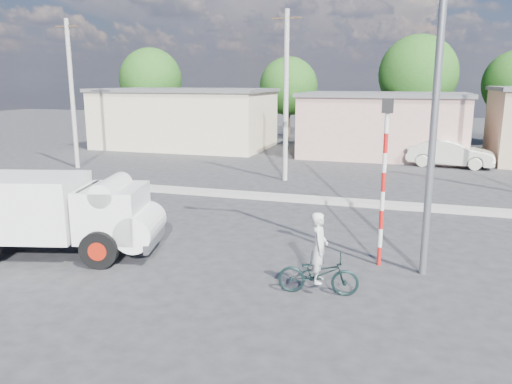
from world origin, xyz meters
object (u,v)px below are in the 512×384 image
(car_cream, at_px, (450,153))
(cyclist, at_px, (319,260))
(traffic_pole, at_px, (384,169))
(streetlight, at_px, (430,73))
(truck, at_px, (60,212))
(bicycle, at_px, (318,274))

(car_cream, bearing_deg, cyclist, 175.58)
(car_cream, xyz_separation_m, traffic_pole, (-2.79, -17.07, 1.82))
(car_cream, relative_size, streetlight, 0.52)
(truck, height_order, cyclist, truck)
(traffic_pole, bearing_deg, truck, -167.91)
(bicycle, height_order, cyclist, cyclist)
(bicycle, height_order, streetlight, streetlight)
(streetlight, bearing_deg, bicycle, -137.22)
(truck, xyz_separation_m, cyclist, (7.32, -0.47, -0.43))
(traffic_pole, height_order, streetlight, streetlight)
(bicycle, xyz_separation_m, traffic_pole, (1.22, 2.30, 2.11))
(truck, relative_size, car_cream, 1.23)
(bicycle, xyz_separation_m, cyclist, (-0.00, 0.00, 0.33))
(car_cream, bearing_deg, streetlight, -178.80)
(traffic_pole, bearing_deg, streetlight, -17.73)
(streetlight, bearing_deg, car_cream, 83.92)
(bicycle, distance_m, traffic_pole, 3.35)
(streetlight, bearing_deg, cyclist, -137.22)
(bicycle, bearing_deg, truck, 79.10)
(bicycle, xyz_separation_m, streetlight, (2.16, 2.00, 4.48))
(truck, height_order, traffic_pole, traffic_pole)
(cyclist, relative_size, traffic_pole, 0.37)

